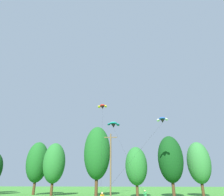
% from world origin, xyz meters
% --- Properties ---
extents(treeline_tree_c, '(4.89, 4.89, 11.44)m').
position_xyz_m(treeline_tree_c, '(-20.46, 47.02, 6.92)').
color(treeline_tree_c, '#472D19').
rests_on(treeline_tree_c, ground_plane).
extents(treeline_tree_d, '(4.70, 4.70, 10.73)m').
position_xyz_m(treeline_tree_d, '(-15.59, 44.60, 6.49)').
color(treeline_tree_d, '#472D19').
rests_on(treeline_tree_d, ground_plane).
extents(treeline_tree_e, '(5.62, 5.62, 14.13)m').
position_xyz_m(treeline_tree_e, '(-6.16, 44.13, 8.56)').
color(treeline_tree_e, '#472D19').
rests_on(treeline_tree_e, ground_plane).
extents(treeline_tree_f, '(4.31, 4.31, 9.31)m').
position_xyz_m(treeline_tree_f, '(2.05, 42.02, 5.63)').
color(treeline_tree_f, '#472D19').
rests_on(treeline_tree_f, ground_plane).
extents(treeline_tree_g, '(4.88, 4.88, 11.42)m').
position_xyz_m(treeline_tree_g, '(8.85, 42.01, 6.91)').
color(treeline_tree_g, '#472D19').
rests_on(treeline_tree_g, ground_plane).
extents(treeline_tree_h, '(4.64, 4.64, 10.51)m').
position_xyz_m(treeline_tree_h, '(14.94, 44.32, 6.36)').
color(treeline_tree_h, '#472D19').
rests_on(treeline_tree_h, ground_plane).
extents(utility_pole, '(2.20, 0.26, 10.40)m').
position_xyz_m(utility_pole, '(-2.38, 34.02, 5.47)').
color(utility_pole, brown).
rests_on(utility_pole, ground_plane).
extents(kite_flyer_mid, '(0.69, 0.71, 1.69)m').
position_xyz_m(kite_flyer_mid, '(2.71, 30.27, 1.00)').
color(kite_flyer_mid, '#4C4C51').
rests_on(kite_flyer_mid, ground_plane).
extents(parafoil_kite_high_blue_white, '(10.34, 11.11, 12.06)m').
position_xyz_m(parafoil_kite_high_blue_white, '(6.65, 34.20, 12.76)').
color(parafoil_kite_high_blue_white, blue).
extents(parafoil_kite_mid_teal, '(7.22, 22.18, 15.69)m').
position_xyz_m(parafoil_kite_mid_teal, '(-3.11, 51.38, 16.56)').
color(parafoil_kite_mid_teal, teal).
extents(parafoil_kite_far_red_yellow, '(3.25, 17.30, 17.15)m').
position_xyz_m(parafoil_kite_far_red_yellow, '(-4.74, 40.62, 17.75)').
color(parafoil_kite_far_red_yellow, red).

